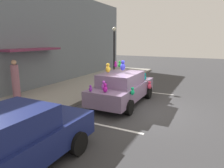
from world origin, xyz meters
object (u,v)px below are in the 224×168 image
at_px(parked_sedan_behind, 6,144).
at_px(street_lamp_post, 114,49).
at_px(plush_covered_car, 123,87).
at_px(teddy_bear_on_sidewalk, 108,78).
at_px(pedestrian_near_shopfront, 16,80).

relative_size(parked_sedan_behind, street_lamp_post, 1.18).
relative_size(plush_covered_car, street_lamp_post, 1.18).
distance_m(plush_covered_car, teddy_bear_on_sidewalk, 4.42).
height_order(plush_covered_car, teddy_bear_on_sidewalk, plush_covered_car).
bearing_deg(teddy_bear_on_sidewalk, plush_covered_car, -142.76).
bearing_deg(teddy_bear_on_sidewalk, street_lamp_post, -58.59).
bearing_deg(pedestrian_near_shopfront, parked_sedan_behind, -129.95).
distance_m(plush_covered_car, parked_sedan_behind, 6.17).
relative_size(plush_covered_car, teddy_bear_on_sidewalk, 6.58).
bearing_deg(teddy_bear_on_sidewalk, pedestrian_near_shopfront, 155.26).
bearing_deg(teddy_bear_on_sidewalk, parked_sedan_behind, -165.27).
bearing_deg(parked_sedan_behind, pedestrian_near_shopfront, 50.05).
bearing_deg(plush_covered_car, pedestrian_near_shopfront, 110.48).
xyz_separation_m(parked_sedan_behind, teddy_bear_on_sidewalk, (9.68, 2.54, -0.33)).
bearing_deg(pedestrian_near_shopfront, street_lamp_post, -26.95).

